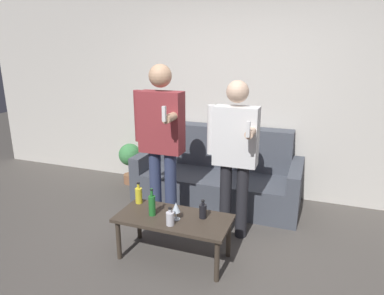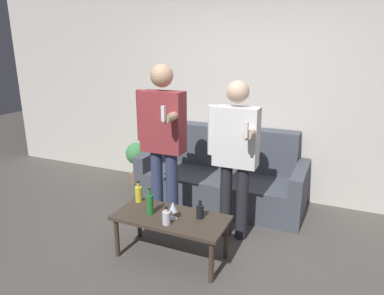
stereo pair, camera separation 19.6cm
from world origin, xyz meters
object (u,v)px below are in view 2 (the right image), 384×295
coffee_table (171,221)px  couch (223,177)px  person_standing_right (235,150)px  person_standing_left (163,135)px  bottle_orange (166,217)px

coffee_table → couch: bearing=88.7°
person_standing_right → coffee_table: bearing=-124.9°
couch → coffee_table: bearing=-91.3°
coffee_table → person_standing_left: 0.92m
person_standing_right → couch: bearing=115.5°
couch → person_standing_right: 1.07m
couch → person_standing_left: (-0.39, -0.85, 0.70)m
person_standing_left → coffee_table: bearing=-56.1°
person_standing_left → person_standing_right: bearing=3.9°
coffee_table → bottle_orange: bottle_orange is taller
person_standing_left → person_standing_right: size_ratio=1.09×
couch → person_standing_left: person_standing_left is taller
bottle_orange → person_standing_right: person_standing_right is taller
bottle_orange → person_standing_right: size_ratio=0.10×
couch → person_standing_left: bearing=-114.7°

